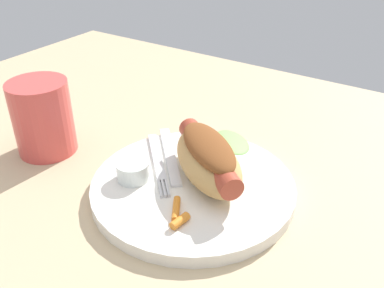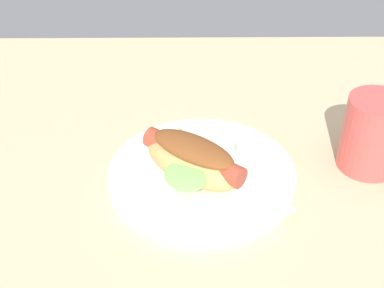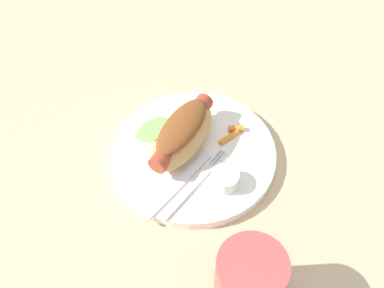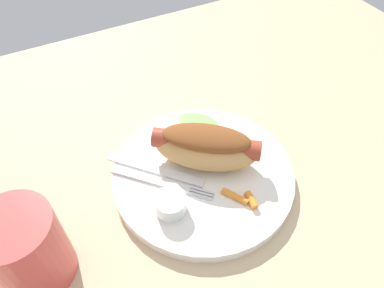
# 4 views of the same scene
# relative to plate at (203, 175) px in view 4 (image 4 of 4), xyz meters

# --- Properties ---
(ground_plane) EXTENTS (1.20, 0.90, 0.02)m
(ground_plane) POSITION_rel_plate_xyz_m (0.01, 0.01, -0.02)
(ground_plane) COLOR tan
(plate) EXTENTS (0.25, 0.25, 0.02)m
(plate) POSITION_rel_plate_xyz_m (0.00, 0.00, 0.00)
(plate) COLOR white
(plate) RESTS_ON ground_plane
(hot_dog) EXTENTS (0.15, 0.15, 0.06)m
(hot_dog) POSITION_rel_plate_xyz_m (-0.01, -0.02, 0.04)
(hot_dog) COLOR tan
(hot_dog) RESTS_ON plate
(sauce_ramekin) EXTENTS (0.04, 0.04, 0.02)m
(sauce_ramekin) POSITION_rel_plate_xyz_m (0.07, 0.03, 0.02)
(sauce_ramekin) COLOR white
(sauce_ramekin) RESTS_ON plate
(fork) EXTENTS (0.11, 0.11, 0.00)m
(fork) POSITION_rel_plate_xyz_m (0.06, -0.01, 0.01)
(fork) COLOR silver
(fork) RESTS_ON plate
(knife) EXTENTS (0.11, 0.11, 0.00)m
(knife) POSITION_rel_plate_xyz_m (0.06, -0.03, 0.01)
(knife) COLOR silver
(knife) RESTS_ON plate
(carrot_garnish) EXTENTS (0.03, 0.05, 0.01)m
(carrot_garnish) POSITION_rel_plate_xyz_m (-0.02, 0.06, 0.01)
(carrot_garnish) COLOR orange
(carrot_garnish) RESTS_ON plate
(drinking_cup) EXTENTS (0.08, 0.08, 0.10)m
(drinking_cup) POSITION_rel_plate_xyz_m (0.23, 0.03, 0.04)
(drinking_cup) COLOR #D84C47
(drinking_cup) RESTS_ON ground_plane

